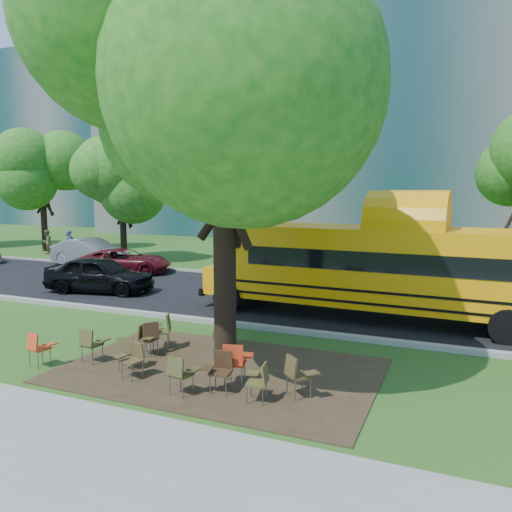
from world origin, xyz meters
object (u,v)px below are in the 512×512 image
at_px(chair_7, 297,372).
at_px(bg_car_red, 124,261).
at_px(chair_1, 91,342).
at_px(chair_8, 150,334).
at_px(chair_11, 235,360).
at_px(chair_4, 180,371).
at_px(chair_3, 133,357).
at_px(chair_9, 163,328).
at_px(chair_5, 220,367).
at_px(main_tree, 223,103).
at_px(black_car, 100,275).
at_px(school_bus, 402,268).
at_px(chair_2, 128,349).
at_px(pedestrian_a, 70,246).
at_px(chair_0, 38,346).
at_px(chair_6, 259,379).
at_px(pedestrian_b, 47,242).
at_px(chair_10, 146,336).
at_px(bg_car_silver, 90,252).

relative_size(chair_7, bg_car_red, 0.20).
xyz_separation_m(chair_1, chair_8, (0.94, 1.03, 0.01)).
xyz_separation_m(chair_1, chair_11, (3.70, 0.08, 0.05)).
xyz_separation_m(chair_4, chair_11, (0.77, 0.90, 0.06)).
distance_m(chair_3, chair_9, 1.99).
xyz_separation_m(chair_3, bg_car_red, (-8.72, 11.04, 0.14)).
distance_m(chair_5, chair_8, 2.95).
bearing_deg(chair_7, main_tree, -175.32).
height_order(chair_7, black_car, black_car).
bearing_deg(chair_11, chair_3, 177.67).
bearing_deg(chair_9, chair_3, 166.60).
relative_size(school_bus, chair_11, 13.02).
xyz_separation_m(chair_2, black_car, (-6.39, 6.65, 0.24)).
distance_m(chair_8, pedestrian_a, 18.31).
bearing_deg(chair_5, chair_0, -3.88).
relative_size(chair_2, chair_6, 1.01).
bearing_deg(chair_1, bg_car_red, 128.41).
height_order(chair_2, pedestrian_b, pedestrian_b).
height_order(chair_10, bg_car_red, bg_car_red).
height_order(chair_2, pedestrian_a, pedestrian_a).
height_order(school_bus, pedestrian_a, school_bus).
bearing_deg(pedestrian_a, main_tree, -114.44).
height_order(chair_8, bg_car_silver, bg_car_silver).
bearing_deg(chair_1, chair_10, 52.37).
bearing_deg(chair_2, chair_1, 153.98).
relative_size(main_tree, black_car, 2.27).
bearing_deg(black_car, chair_11, -135.96).
bearing_deg(chair_6, bg_car_silver, 42.24).
bearing_deg(main_tree, chair_2, -124.73).
height_order(school_bus, chair_8, school_bus).
xyz_separation_m(chair_0, chair_7, (6.04, 0.63, 0.03)).
xyz_separation_m(chair_6, pedestrian_a, (-17.35, 13.53, 0.41)).
xyz_separation_m(chair_3, bg_car_silver, (-12.00, 12.42, 0.26)).
xyz_separation_m(chair_8, pedestrian_b, (-17.68, 14.10, 0.24)).
distance_m(main_tree, chair_5, 6.14).
distance_m(chair_11, pedestrian_a, 21.04).
xyz_separation_m(main_tree, bg_car_red, (-9.74, 8.62, -5.47)).
relative_size(main_tree, chair_3, 12.37).
distance_m(chair_5, bg_car_silver, 18.73).
height_order(chair_11, pedestrian_a, pedestrian_a).
distance_m(school_bus, chair_5, 7.58).
bearing_deg(bg_car_silver, pedestrian_b, 68.48).
xyz_separation_m(chair_3, chair_5, (2.07, 0.07, 0.04)).
bearing_deg(bg_car_red, pedestrian_a, 45.99).
bearing_deg(bg_car_red, chair_9, -158.88).
distance_m(chair_2, chair_10, 1.03).
bearing_deg(chair_2, chair_9, 69.27).
xyz_separation_m(chair_3, chair_6, (2.99, -0.09, 0.00)).
height_order(chair_10, black_car, black_car).
bearing_deg(chair_8, pedestrian_a, 83.78).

